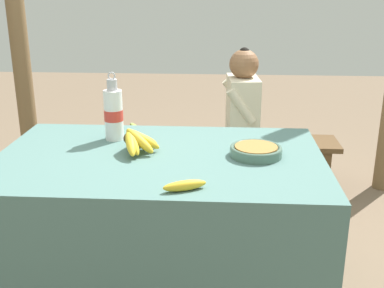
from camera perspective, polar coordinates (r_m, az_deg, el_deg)
The scene contains 9 objects.
market_counter at distance 2.29m, azimuth -3.70°, elevation -10.08°, with size 1.45×0.92×0.74m.
banana_bunch_ripe at distance 2.17m, azimuth -6.56°, elevation 0.56°, with size 0.17×0.29×0.12m.
serving_bowl at distance 2.13m, azimuth 7.59°, elevation -0.76°, with size 0.23×0.23×0.05m.
water_bottle at distance 2.35m, azimuth -9.28°, elevation 3.60°, with size 0.09×0.09×0.33m.
loose_banana_front at distance 1.77m, azimuth -0.88°, elevation -4.94°, with size 0.17×0.10×0.04m.
wooden_bench at distance 3.45m, azimuth 1.37°, elevation -0.32°, with size 1.89×0.32×0.40m.
seated_vendor at distance 3.33m, azimuth 5.20°, elevation 3.68°, with size 0.42×0.40×1.06m.
banana_bunch_green at distance 3.47m, azimuth -6.77°, elevation 1.67°, with size 0.14×0.26×0.12m.
support_post_near at distance 3.71m, azimuth -20.21°, elevation 14.84°, with size 0.13×0.13×2.58m.
Camera 1 is at (0.27, -1.99, 1.47)m, focal length 45.00 mm.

